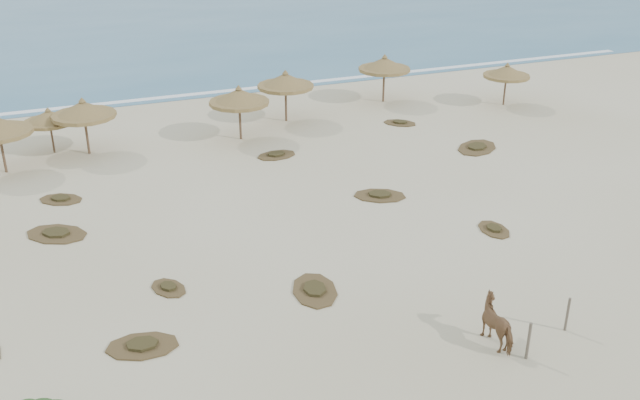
{
  "coord_description": "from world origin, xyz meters",
  "views": [
    {
      "loc": [
        -8.49,
        -19.06,
        13.04
      ],
      "look_at": [
        1.08,
        5.0,
        1.23
      ],
      "focal_mm": 40.0,
      "sensor_mm": 36.0,
      "label": 1
    }
  ],
  "objects": [
    {
      "name": "ground",
      "position": [
        0.0,
        0.0,
        0.0
      ],
      "size": [
        160.0,
        160.0,
        0.0
      ],
      "primitive_type": "plane",
      "color": "beige",
      "rests_on": "ground"
    },
    {
      "name": "foam_line",
      "position": [
        0.0,
        26.0,
        0.0
      ],
      "size": [
        70.0,
        0.6,
        0.01
      ],
      "primitive_type": "cube",
      "color": "white",
      "rests_on": "ground"
    },
    {
      "name": "palapa_1",
      "position": [
        -6.84,
        17.26,
        2.32
      ],
      "size": [
        3.97,
        3.97,
        2.99
      ],
      "rotation": [
        0.0,
        0.0,
        -0.29
      ],
      "color": "brown",
      "rests_on": "ground"
    },
    {
      "name": "palapa_2",
      "position": [
        -8.5,
        18.13,
        1.87
      ],
      "size": [
        3.14,
        3.14,
        2.42
      ],
      "rotation": [
        0.0,
        0.0,
        0.25
      ],
      "color": "brown",
      "rests_on": "ground"
    },
    {
      "name": "palapa_3",
      "position": [
        4.36,
        18.61,
        2.35
      ],
      "size": [
        4.2,
        4.2,
        3.03
      ],
      "rotation": [
        0.0,
        0.0,
        0.38
      ],
      "color": "brown",
      "rests_on": "ground"
    },
    {
      "name": "palapa_4",
      "position": [
        1.04,
        16.55,
        2.33
      ],
      "size": [
        3.33,
        3.33,
        3.01
      ],
      "rotation": [
        0.0,
        0.0,
        0.04
      ],
      "color": "brown",
      "rests_on": "ground"
    },
    {
      "name": "palapa_5",
      "position": [
        11.36,
        20.04,
        2.35
      ],
      "size": [
        4.08,
        4.08,
        3.03
      ],
      "rotation": [
        0.0,
        0.0,
        -0.32
      ],
      "color": "brown",
      "rests_on": "ground"
    },
    {
      "name": "palapa_6",
      "position": [
        18.05,
        16.65,
        2.07
      ],
      "size": [
        3.69,
        3.69,
        2.67
      ],
      "rotation": [
        0.0,
        0.0,
        0.37
      ],
      "color": "brown",
      "rests_on": "ground"
    },
    {
      "name": "horse",
      "position": [
        3.23,
        -4.3,
        0.71
      ],
      "size": [
        0.87,
        1.73,
        1.42
      ],
      "primitive_type": "imported",
      "rotation": [
        0.0,
        0.0,
        3.21
      ],
      "color": "brown",
      "rests_on": "ground"
    },
    {
      "name": "fence_post_near",
      "position": [
        3.57,
        -5.28,
        0.62
      ],
      "size": [
        0.1,
        0.1,
        1.25
      ],
      "primitive_type": "cylinder",
      "rotation": [
        0.0,
        0.0,
        -0.09
      ],
      "color": "brown",
      "rests_on": "ground"
    },
    {
      "name": "fence_post_far",
      "position": [
        5.59,
        -4.53,
        0.59
      ],
      "size": [
        0.1,
        0.1,
        1.18
      ],
      "primitive_type": "cylinder",
      "rotation": [
        0.0,
        0.0,
        0.13
      ],
      "color": "brown",
      "rests_on": "ground"
    },
    {
      "name": "scrub_1",
      "position": [
        -8.93,
        8.28,
        0.05
      ],
      "size": [
        3.06,
        2.89,
        0.16
      ],
      "rotation": [
        0.0,
        0.0,
        2.49
      ],
      "color": "brown",
      "rests_on": "ground"
    },
    {
      "name": "scrub_2",
      "position": [
        -5.55,
        2.54,
        0.05
      ],
      "size": [
        1.52,
        1.8,
        0.16
      ],
      "rotation": [
        0.0,
        0.0,
        1.98
      ],
      "color": "brown",
      "rests_on": "ground"
    },
    {
      "name": "scrub_3",
      "position": [
        4.7,
        6.89,
        0.05
      ],
      "size": [
        2.77,
        2.39,
        0.16
      ],
      "rotation": [
        0.0,
        0.0,
        2.69
      ],
      "color": "brown",
      "rests_on": "ground"
    },
    {
      "name": "scrub_4",
      "position": [
        7.51,
        2.17,
        0.05
      ],
      "size": [
        1.25,
        1.79,
        0.16
      ],
      "rotation": [
        0.0,
        0.0,
        1.48
      ],
      "color": "brown",
      "rests_on": "ground"
    },
    {
      "name": "scrub_5",
      "position": [
        12.16,
        10.55,
        0.05
      ],
      "size": [
        3.31,
        3.07,
        0.16
      ],
      "rotation": [
        0.0,
        0.0,
        0.61
      ],
      "color": "brown",
      "rests_on": "ground"
    },
    {
      "name": "scrub_6",
      "position": [
        -8.57,
        11.72,
        0.05
      ],
      "size": [
        2.31,
        2.09,
        0.16
      ],
      "rotation": [
        0.0,
        0.0,
        2.59
      ],
      "color": "brown",
      "rests_on": "ground"
    },
    {
      "name": "scrub_7",
      "position": [
        2.01,
        13.38,
        0.05
      ],
      "size": [
        2.21,
        1.58,
        0.16
      ],
      "rotation": [
        0.0,
        0.0,
        0.12
      ],
      "color": "brown",
      "rests_on": "ground"
    },
    {
      "name": "scrub_9",
      "position": [
        -0.9,
        0.53,
        0.05
      ],
      "size": [
        1.96,
        2.62,
        0.16
      ],
      "rotation": [
        0.0,
        0.0,
        1.38
      ],
      "color": "brown",
      "rests_on": "ground"
    },
    {
      "name": "scrub_10",
      "position": [
        10.3,
        15.69,
        0.05
      ],
      "size": [
        2.23,
        2.17,
        0.16
      ],
      "rotation": [
        0.0,
        0.0,
        2.43
      ],
      "color": "brown",
      "rests_on": "ground"
    },
    {
      "name": "scrub_11",
      "position": [
        -6.92,
        -0.5,
        0.05
      ],
      "size": [
        2.48,
        1.89,
        0.16
      ],
      "rotation": [
        0.0,
        0.0,
        2.93
      ],
      "color": "brown",
      "rests_on": "ground"
    }
  ]
}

